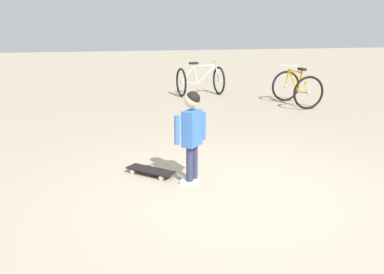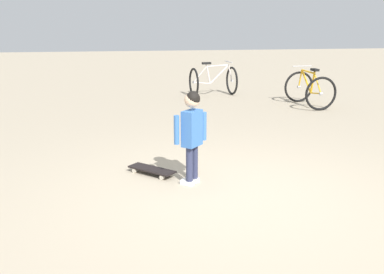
% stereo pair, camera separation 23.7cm
% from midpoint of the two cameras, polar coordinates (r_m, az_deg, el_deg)
% --- Properties ---
extents(ground_plane, '(50.00, 50.00, 0.00)m').
position_cam_midpoint_polar(ground_plane, '(4.55, 7.55, -8.02)').
color(ground_plane, tan).
extents(child_person, '(0.28, 0.39, 1.06)m').
position_cam_midpoint_polar(child_person, '(4.68, 1.44, 1.25)').
color(child_person, '#2D3351').
rests_on(child_person, ground).
extents(skateboard, '(0.56, 0.57, 0.07)m').
position_cam_midpoint_polar(skateboard, '(5.15, -4.10, -4.41)').
color(skateboard, black).
rests_on(skateboard, ground).
extents(bicycle_near, '(1.10, 0.75, 0.85)m').
position_cam_midpoint_polar(bicycle_near, '(9.74, 16.14, 6.21)').
color(bicycle_near, black).
rests_on(bicycle_near, ground).
extents(bicycle_mid, '(0.84, 1.15, 0.85)m').
position_cam_midpoint_polar(bicycle_mid, '(10.79, 3.49, 7.57)').
color(bicycle_mid, black).
rests_on(bicycle_mid, ground).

